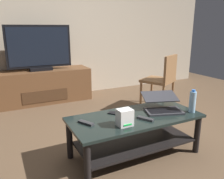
{
  "coord_description": "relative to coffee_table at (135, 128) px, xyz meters",
  "views": [
    {
      "loc": [
        -1.14,
        -1.91,
        1.26
      ],
      "look_at": [
        0.0,
        0.35,
        0.57
      ],
      "focal_mm": 36.62,
      "sensor_mm": 36.0,
      "label": 1
    }
  ],
  "objects": [
    {
      "name": "ground_plane",
      "position": [
        -0.01,
        0.15,
        -0.29
      ],
      "size": [
        7.68,
        7.68,
        0.0
      ],
      "primitive_type": "plane",
      "color": "brown"
    },
    {
      "name": "back_wall",
      "position": [
        -0.01,
        2.53,
        1.11
      ],
      "size": [
        6.4,
        0.12,
        2.8
      ],
      "primitive_type": "cube",
      "color": "#B2A38C",
      "rests_on": "ground"
    },
    {
      "name": "coffee_table",
      "position": [
        0.0,
        0.0,
        0.0
      ],
      "size": [
        1.3,
        0.58,
        0.42
      ],
      "color": "black",
      "rests_on": "ground"
    },
    {
      "name": "media_cabinet",
      "position": [
        -0.5,
        2.21,
        -0.01
      ],
      "size": [
        1.63,
        0.53,
        0.56
      ],
      "color": "brown",
      "rests_on": "ground"
    },
    {
      "name": "television",
      "position": [
        -0.5,
        2.19,
        0.63
      ],
      "size": [
        1.05,
        0.2,
        0.74
      ],
      "color": "black",
      "rests_on": "media_cabinet"
    },
    {
      "name": "dining_chair",
      "position": [
        1.14,
        1.01,
        0.2
      ],
      "size": [
        0.59,
        0.59,
        0.86
      ],
      "color": "brown",
      "rests_on": "ground"
    },
    {
      "name": "laptop",
      "position": [
        0.34,
        0.02,
        0.19
      ],
      "size": [
        0.46,
        0.46,
        0.16
      ],
      "color": "#333338",
      "rests_on": "coffee_table"
    },
    {
      "name": "router_box",
      "position": [
        -0.2,
        -0.14,
        0.2
      ],
      "size": [
        0.13,
        0.11,
        0.15
      ],
      "color": "white",
      "rests_on": "coffee_table"
    },
    {
      "name": "water_bottle_near",
      "position": [
        0.58,
        -0.16,
        0.24
      ],
      "size": [
        0.07,
        0.07,
        0.24
      ],
      "color": "#99C6E5",
      "rests_on": "coffee_table"
    },
    {
      "name": "cell_phone",
      "position": [
        -0.15,
        0.15,
        0.13
      ],
      "size": [
        0.14,
        0.15,
        0.01
      ],
      "primitive_type": "cube",
      "rotation": [
        0.0,
        0.0,
        0.69
      ],
      "color": "black",
      "rests_on": "coffee_table"
    },
    {
      "name": "tv_remote",
      "position": [
        0.04,
        -0.12,
        0.14
      ],
      "size": [
        0.12,
        0.16,
        0.02
      ],
      "primitive_type": "cube",
      "rotation": [
        0.0,
        0.0,
        0.51
      ],
      "color": "#2D2D30",
      "rests_on": "coffee_table"
    },
    {
      "name": "soundbar_remote",
      "position": [
        -0.5,
        0.04,
        0.14
      ],
      "size": [
        0.11,
        0.16,
        0.02
      ],
      "primitive_type": "cube",
      "rotation": [
        0.0,
        0.0,
        0.48
      ],
      "color": "#2D2D30",
      "rests_on": "coffee_table"
    }
  ]
}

